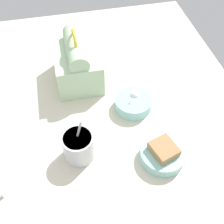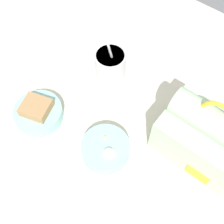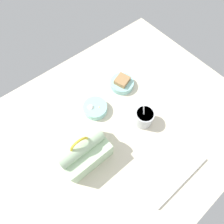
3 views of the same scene
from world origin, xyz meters
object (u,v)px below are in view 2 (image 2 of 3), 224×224
bento_bowl_sandwich (38,112)px  bento_bowl_snacks (106,149)px  keyboard (178,32)px  soup_cup (110,65)px  lunch_bag (205,135)px

bento_bowl_sandwich → bento_bowl_snacks: 22.17cm
keyboard → soup_cup: 29.46cm
soup_cup → bento_bowl_sandwich: bearing=-105.1°
keyboard → soup_cup: (-7.25, -28.29, 3.86)cm
bento_bowl_sandwich → bento_bowl_snacks: bento_bowl_sandwich is taller
soup_cup → bento_bowl_snacks: 26.22cm
bento_bowl_sandwich → bento_bowl_snacks: (21.91, 3.35, -0.13)cm
keyboard → bento_bowl_sandwich: bearing=-104.7°
keyboard → bento_bowl_snacks: (8.05, -49.43, 1.26)cm
soup_cup → bento_bowl_sandwich: 25.49cm
lunch_bag → soup_cup: 34.33cm
keyboard → bento_bowl_sandwich: 54.59cm
keyboard → lunch_bag: bearing=-51.0°
bento_bowl_sandwich → soup_cup: bearing=74.9°
lunch_bag → soup_cup: size_ratio=1.41×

